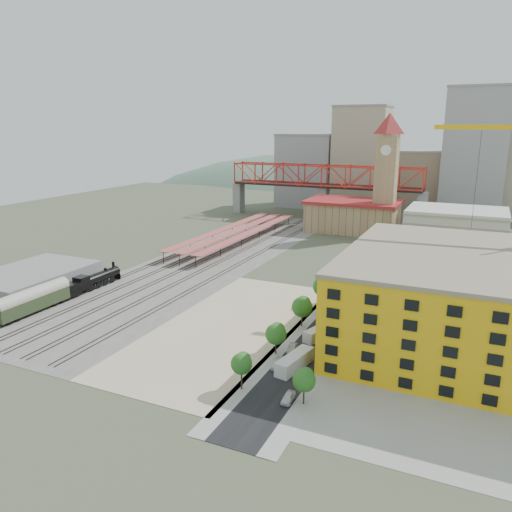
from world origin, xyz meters
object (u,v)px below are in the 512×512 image
at_px(locomotive, 91,282).
at_px(coach, 33,300).
at_px(construction_building, 460,299).
at_px(site_trailer_c, 334,315).
at_px(site_trailer_d, 344,303).
at_px(site_trailer_b, 320,333).
at_px(car_0, 278,363).
at_px(clock_tower, 387,163).
at_px(site_trailer_a, 295,362).

bearing_deg(locomotive, coach, -90.00).
xyz_separation_m(construction_building, site_trailer_c, (-26.00, 1.22, -8.08)).
bearing_deg(site_trailer_d, site_trailer_c, -82.38).
height_order(locomotive, site_trailer_c, locomotive).
height_order(site_trailer_b, car_0, site_trailer_b).
xyz_separation_m(construction_building, site_trailer_d, (-26.00, 9.99, -8.09)).
xyz_separation_m(clock_tower, site_trailer_d, (8.00, -90.01, -27.37)).
height_order(locomotive, site_trailer_d, locomotive).
relative_size(clock_tower, car_0, 11.16).
distance_m(site_trailer_b, car_0, 16.07).
height_order(coach, site_trailer_a, coach).
height_order(coach, site_trailer_b, coach).
bearing_deg(site_trailer_b, locomotive, -165.47).
bearing_deg(car_0, clock_tower, 84.72).
bearing_deg(car_0, coach, 171.23).
bearing_deg(clock_tower, site_trailer_c, -85.37).
relative_size(construction_building, locomotive, 2.12).
xyz_separation_m(site_trailer_d, car_0, (-3.00, -34.99, -0.53)).
relative_size(construction_building, site_trailer_b, 5.74).
height_order(site_trailer_a, site_trailer_b, site_trailer_a).
relative_size(site_trailer_a, site_trailer_d, 1.03).
bearing_deg(site_trailer_d, construction_building, -13.40).
bearing_deg(site_trailer_c, site_trailer_a, -79.91).
relative_size(site_trailer_b, site_trailer_c, 0.91).
distance_m(construction_building, site_trailer_c, 27.25).
height_order(construction_building, car_0, construction_building).
xyz_separation_m(construction_building, coach, (-92.00, -23.69, -6.08)).
distance_m(construction_building, site_trailer_d, 29.00).
relative_size(construction_building, site_trailer_c, 5.22).
distance_m(site_trailer_a, site_trailer_d, 34.25).
bearing_deg(coach, site_trailer_a, -0.50).
xyz_separation_m(construction_building, car_0, (-29.00, -25.00, -8.62)).
distance_m(clock_tower, locomotive, 122.23).
height_order(clock_tower, site_trailer_b, clock_tower).
bearing_deg(site_trailer_a, site_trailer_b, 100.34).
bearing_deg(clock_tower, construction_building, -71.22).
height_order(locomotive, site_trailer_a, locomotive).
relative_size(construction_building, site_trailer_d, 5.24).
distance_m(locomotive, car_0, 66.33).
relative_size(locomotive, coach, 1.20).
relative_size(locomotive, site_trailer_b, 2.71).
bearing_deg(locomotive, site_trailer_d, 12.21).
bearing_deg(site_trailer_b, site_trailer_c, 108.80).
distance_m(construction_building, locomotive, 92.38).
height_order(site_trailer_a, car_0, site_trailer_a).
relative_size(locomotive, site_trailer_a, 2.40).
xyz_separation_m(site_trailer_b, site_trailer_d, (0.00, 19.21, 0.12)).
height_order(locomotive, coach, coach).
bearing_deg(coach, locomotive, 90.00).
height_order(clock_tower, car_0, clock_tower).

